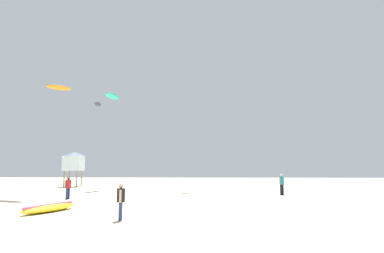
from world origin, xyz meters
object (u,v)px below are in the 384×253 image
at_px(kite_grounded_near, 49,208).
at_px(person_foreground, 121,199).
at_px(person_midground, 68,186).
at_px(kite_aloft_1, 112,96).
at_px(kite_aloft_3, 98,104).
at_px(lifeguard_tower, 74,161).
at_px(person_left, 282,183).
at_px(kite_aloft_0, 59,88).

bearing_deg(kite_grounded_near, person_foreground, -30.06).
bearing_deg(person_foreground, person_midground, -63.29).
bearing_deg(kite_aloft_1, kite_grounded_near, -83.87).
distance_m(kite_aloft_1, kite_aloft_3, 11.01).
bearing_deg(lifeguard_tower, person_foreground, -63.56).
height_order(kite_grounded_near, kite_aloft_3, kite_aloft_3).
distance_m(person_left, kite_aloft_0, 36.02).
height_order(kite_aloft_1, kite_aloft_3, kite_aloft_3).
distance_m(person_foreground, kite_grounded_near, 5.19).
xyz_separation_m(lifeguard_tower, kite_aloft_3, (0.62, 6.02, 8.14)).
distance_m(kite_grounded_near, kite_aloft_1, 20.23).
height_order(person_foreground, kite_aloft_1, kite_aloft_1).
bearing_deg(lifeguard_tower, kite_grounded_near, -70.79).
height_order(lifeguard_tower, kite_aloft_1, kite_aloft_1).
height_order(person_left, lifeguard_tower, lifeguard_tower).
height_order(person_midground, kite_grounded_near, person_midground).
bearing_deg(person_left, kite_aloft_1, 40.24).
height_order(person_midground, lifeguard_tower, lifeguard_tower).
xyz_separation_m(kite_aloft_0, kite_aloft_1, (11.47, -11.58, -3.98)).
relative_size(person_foreground, person_midground, 1.00).
bearing_deg(kite_aloft_1, person_foreground, -72.51).
bearing_deg(person_left, person_foreground, 114.37).
xyz_separation_m(person_left, kite_aloft_0, (-28.16, 18.26, 13.09)).
relative_size(person_foreground, kite_grounded_near, 0.44).
distance_m(person_midground, lifeguard_tower, 15.86).
distance_m(person_midground, kite_aloft_3, 23.64).
relative_size(person_foreground, lifeguard_tower, 0.39).
height_order(kite_grounded_near, kite_aloft_0, kite_aloft_0).
relative_size(person_midground, person_left, 0.92).
bearing_deg(kite_grounded_near, person_left, 36.20).
height_order(person_midground, person_left, person_left).
distance_m(person_left, kite_grounded_near, 18.37).
bearing_deg(person_left, kite_grounded_near, 98.25).
distance_m(person_foreground, person_left, 16.95).
bearing_deg(person_midground, person_left, -135.24).
bearing_deg(kite_aloft_0, kite_aloft_3, -15.23).
xyz_separation_m(person_midground, kite_aloft_0, (-11.54, 22.49, 13.17)).
xyz_separation_m(person_midground, kite_aloft_3, (-4.99, 20.71, 10.25)).
bearing_deg(person_midground, lifeguard_tower, -38.60).
height_order(person_midground, kite_aloft_0, kite_aloft_0).
bearing_deg(lifeguard_tower, kite_aloft_3, 84.13).
xyz_separation_m(lifeguard_tower, kite_aloft_1, (5.54, -3.78, 7.09)).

